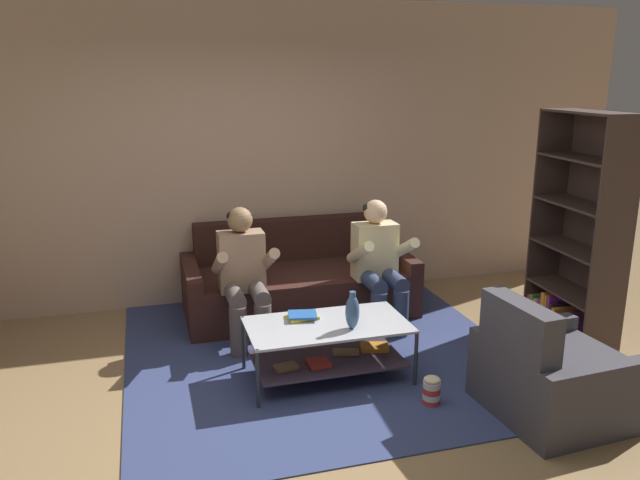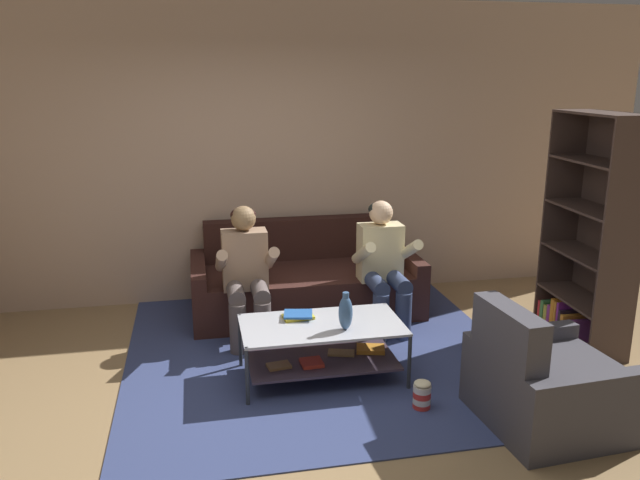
{
  "view_description": "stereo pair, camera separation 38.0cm",
  "coord_description": "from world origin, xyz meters",
  "px_view_note": "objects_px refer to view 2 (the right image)",
  "views": [
    {
      "loc": [
        -0.87,
        -3.57,
        2.19
      ],
      "look_at": [
        0.45,
        1.02,
        0.93
      ],
      "focal_mm": 35.0,
      "sensor_mm": 36.0,
      "label": 1
    },
    {
      "loc": [
        -0.5,
        -3.66,
        2.19
      ],
      "look_at": [
        0.45,
        1.02,
        0.93
      ],
      "focal_mm": 35.0,
      "sensor_mm": 36.0,
      "label": 2
    }
  ],
  "objects_px": {
    "book_stack": "(298,316)",
    "bookshelf": "(589,252)",
    "person_seated_right": "(384,261)",
    "coffee_table": "(323,342)",
    "popcorn_tub": "(422,395)",
    "armchair": "(546,386)",
    "person_seated_left": "(246,269)",
    "couch": "(305,283)",
    "vase": "(346,312)"
  },
  "relations": [
    {
      "from": "book_stack",
      "to": "bookshelf",
      "type": "bearing_deg",
      "value": 2.3
    },
    {
      "from": "person_seated_right",
      "to": "bookshelf",
      "type": "height_order",
      "value": "bookshelf"
    },
    {
      "from": "coffee_table",
      "to": "popcorn_tub",
      "type": "xyz_separation_m",
      "value": [
        0.56,
        -0.57,
        -0.18
      ]
    },
    {
      "from": "armchair",
      "to": "popcorn_tub",
      "type": "height_order",
      "value": "armchair"
    },
    {
      "from": "person_seated_left",
      "to": "coffee_table",
      "type": "bearing_deg",
      "value": -59.68
    },
    {
      "from": "couch",
      "to": "book_stack",
      "type": "xyz_separation_m",
      "value": [
        -0.27,
        -1.26,
        0.18
      ]
    },
    {
      "from": "armchair",
      "to": "book_stack",
      "type": "bearing_deg",
      "value": 143.87
    },
    {
      "from": "couch",
      "to": "vase",
      "type": "bearing_deg",
      "value": -89.19
    },
    {
      "from": "person_seated_right",
      "to": "vase",
      "type": "height_order",
      "value": "person_seated_right"
    },
    {
      "from": "book_stack",
      "to": "coffee_table",
      "type": "bearing_deg",
      "value": -41.87
    },
    {
      "from": "vase",
      "to": "bookshelf",
      "type": "distance_m",
      "value": 2.2
    },
    {
      "from": "couch",
      "to": "coffee_table",
      "type": "relative_size",
      "value": 1.79
    },
    {
      "from": "armchair",
      "to": "vase",
      "type": "bearing_deg",
      "value": 145.91
    },
    {
      "from": "person_seated_left",
      "to": "book_stack",
      "type": "distance_m",
      "value": 0.78
    },
    {
      "from": "vase",
      "to": "armchair",
      "type": "distance_m",
      "value": 1.4
    },
    {
      "from": "vase",
      "to": "coffee_table",
      "type": "bearing_deg",
      "value": 135.56
    },
    {
      "from": "couch",
      "to": "popcorn_tub",
      "type": "height_order",
      "value": "couch"
    },
    {
      "from": "person_seated_left",
      "to": "bookshelf",
      "type": "bearing_deg",
      "value": -11.9
    },
    {
      "from": "vase",
      "to": "armchair",
      "type": "bearing_deg",
      "value": -34.09
    },
    {
      "from": "couch",
      "to": "armchair",
      "type": "distance_m",
      "value": 2.58
    },
    {
      "from": "couch",
      "to": "coffee_table",
      "type": "distance_m",
      "value": 1.41
    },
    {
      "from": "couch",
      "to": "popcorn_tub",
      "type": "relative_size",
      "value": 10.21
    },
    {
      "from": "person_seated_left",
      "to": "vase",
      "type": "relative_size",
      "value": 4.08
    },
    {
      "from": "couch",
      "to": "person_seated_right",
      "type": "distance_m",
      "value": 0.9
    },
    {
      "from": "bookshelf",
      "to": "popcorn_tub",
      "type": "distance_m",
      "value": 2.03
    },
    {
      "from": "coffee_table",
      "to": "popcorn_tub",
      "type": "relative_size",
      "value": 5.71
    },
    {
      "from": "coffee_table",
      "to": "popcorn_tub",
      "type": "distance_m",
      "value": 0.83
    },
    {
      "from": "bookshelf",
      "to": "armchair",
      "type": "height_order",
      "value": "bookshelf"
    },
    {
      "from": "vase",
      "to": "popcorn_tub",
      "type": "bearing_deg",
      "value": -45.89
    },
    {
      "from": "couch",
      "to": "vase",
      "type": "xyz_separation_m",
      "value": [
        0.02,
        -1.54,
        0.29
      ]
    },
    {
      "from": "vase",
      "to": "popcorn_tub",
      "type": "xyz_separation_m",
      "value": [
        0.43,
        -0.44,
        -0.46
      ]
    },
    {
      "from": "person_seated_right",
      "to": "popcorn_tub",
      "type": "relative_size",
      "value": 5.49
    },
    {
      "from": "person_seated_left",
      "to": "person_seated_right",
      "type": "xyz_separation_m",
      "value": [
        1.2,
        -0.0,
        -0.0
      ]
    },
    {
      "from": "person_seated_right",
      "to": "bookshelf",
      "type": "bearing_deg",
      "value": -20.31
    },
    {
      "from": "person_seated_right",
      "to": "vase",
      "type": "xyz_separation_m",
      "value": [
        -0.58,
        -0.96,
        -0.06
      ]
    },
    {
      "from": "popcorn_tub",
      "to": "bookshelf",
      "type": "bearing_deg",
      "value": 25.24
    },
    {
      "from": "couch",
      "to": "popcorn_tub",
      "type": "xyz_separation_m",
      "value": [
        0.45,
        -1.98,
        -0.17
      ]
    },
    {
      "from": "coffee_table",
      "to": "bookshelf",
      "type": "xyz_separation_m",
      "value": [
        2.3,
        0.24,
        0.5
      ]
    },
    {
      "from": "armchair",
      "to": "coffee_table",
      "type": "bearing_deg",
      "value": 144.65
    },
    {
      "from": "coffee_table",
      "to": "vase",
      "type": "distance_m",
      "value": 0.34
    },
    {
      "from": "vase",
      "to": "book_stack",
      "type": "height_order",
      "value": "vase"
    },
    {
      "from": "couch",
      "to": "armchair",
      "type": "bearing_deg",
      "value": -63.37
    },
    {
      "from": "couch",
      "to": "armchair",
      "type": "xyz_separation_m",
      "value": [
        1.16,
        -2.31,
        -0.01
      ]
    },
    {
      "from": "couch",
      "to": "vase",
      "type": "distance_m",
      "value": 1.57
    },
    {
      "from": "book_stack",
      "to": "armchair",
      "type": "height_order",
      "value": "armchair"
    },
    {
      "from": "couch",
      "to": "coffee_table",
      "type": "height_order",
      "value": "couch"
    },
    {
      "from": "book_stack",
      "to": "person_seated_left",
      "type": "bearing_deg",
      "value": 115.37
    },
    {
      "from": "vase",
      "to": "bookshelf",
      "type": "relative_size",
      "value": 0.15
    },
    {
      "from": "coffee_table",
      "to": "person_seated_left",
      "type": "bearing_deg",
      "value": 120.32
    },
    {
      "from": "couch",
      "to": "person_seated_left",
      "type": "bearing_deg",
      "value": -136.0
    }
  ]
}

